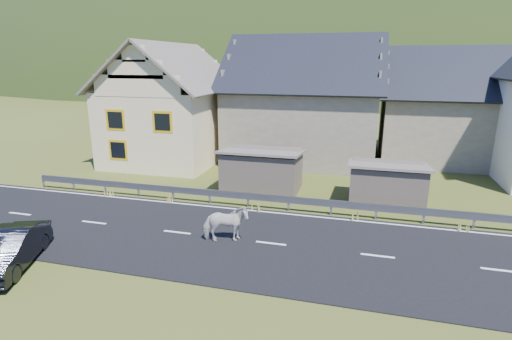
% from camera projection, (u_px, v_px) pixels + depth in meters
% --- Properties ---
extents(ground, '(160.00, 160.00, 0.00)m').
position_uv_depth(ground, '(271.00, 244.00, 15.57)').
color(ground, '#374115').
rests_on(ground, ground).
extents(road, '(60.00, 7.00, 0.04)m').
position_uv_depth(road, '(271.00, 244.00, 15.57)').
color(road, black).
rests_on(road, ground).
extents(lane_markings, '(60.00, 6.60, 0.01)m').
position_uv_depth(lane_markings, '(271.00, 243.00, 15.56)').
color(lane_markings, silver).
rests_on(lane_markings, road).
extents(guardrail, '(28.10, 0.09, 0.75)m').
position_uv_depth(guardrail, '(289.00, 200.00, 18.85)').
color(guardrail, '#93969B').
rests_on(guardrail, ground).
extents(shed_left, '(4.30, 3.30, 2.40)m').
position_uv_depth(shed_left, '(262.00, 171.00, 21.84)').
color(shed_left, '#67574C').
rests_on(shed_left, ground).
extents(shed_right, '(3.80, 2.90, 2.20)m').
position_uv_depth(shed_right, '(387.00, 184.00, 19.77)').
color(shed_right, '#67574C').
rests_on(shed_right, ground).
extents(house_cream, '(7.80, 9.80, 8.30)m').
position_uv_depth(house_cream, '(171.00, 98.00, 28.10)').
color(house_cream, beige).
rests_on(house_cream, ground).
extents(house_stone_a, '(10.80, 9.80, 8.90)m').
position_uv_depth(house_stone_a, '(305.00, 94.00, 28.57)').
color(house_stone_a, gray).
rests_on(house_stone_a, ground).
extents(house_stone_b, '(9.80, 8.80, 8.10)m').
position_uv_depth(house_stone_b, '(450.00, 100.00, 28.03)').
color(house_stone_b, gray).
rests_on(house_stone_b, ground).
extents(mountain, '(440.00, 280.00, 260.00)m').
position_uv_depth(mountain, '(367.00, 120.00, 187.24)').
color(mountain, black).
rests_on(mountain, ground).
extents(conifer_patch, '(76.00, 50.00, 28.00)m').
position_uv_depth(conifer_patch, '(183.00, 64.00, 130.18)').
color(conifer_patch, black).
rests_on(conifer_patch, ground).
extents(horse, '(1.34, 1.92, 1.48)m').
position_uv_depth(horse, '(226.00, 224.00, 15.54)').
color(horse, beige).
rests_on(horse, road).
extents(car, '(2.70, 4.16, 1.29)m').
position_uv_depth(car, '(10.00, 249.00, 13.73)').
color(car, black).
rests_on(car, ground).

